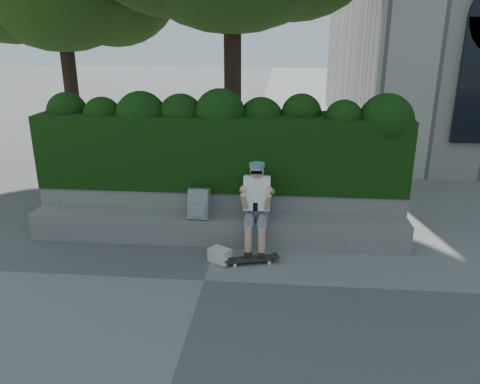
# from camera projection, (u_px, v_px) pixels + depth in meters

# --- Properties ---
(ground) EXTENTS (80.00, 80.00, 0.00)m
(ground) POSITION_uv_depth(u_px,v_px,m) (204.00, 281.00, 6.38)
(ground) COLOR slate
(ground) RESTS_ON ground
(bench_ledge) EXTENTS (6.00, 0.45, 0.45)m
(bench_ledge) POSITION_uv_depth(u_px,v_px,m) (217.00, 229.00, 7.48)
(bench_ledge) COLOR gray
(bench_ledge) RESTS_ON ground
(planter_wall) EXTENTS (6.00, 0.50, 0.75)m
(planter_wall) POSITION_uv_depth(u_px,v_px,m) (220.00, 210.00, 7.88)
(planter_wall) COLOR gray
(planter_wall) RESTS_ON ground
(hedge) EXTENTS (6.00, 1.00, 1.20)m
(hedge) POSITION_uv_depth(u_px,v_px,m) (221.00, 150.00, 7.77)
(hedge) COLOR black
(hedge) RESTS_ON planter_wall
(person) EXTENTS (0.40, 0.76, 1.38)m
(person) POSITION_uv_depth(u_px,v_px,m) (256.00, 203.00, 7.08)
(person) COLOR slate
(person) RESTS_ON ground
(skateboard) EXTENTS (0.75, 0.36, 0.08)m
(skateboard) POSITION_uv_depth(u_px,v_px,m) (251.00, 259.00, 6.84)
(skateboard) COLOR black
(skateboard) RESTS_ON ground
(backpack_plaid) EXTENTS (0.33, 0.20, 0.47)m
(backpack_plaid) POSITION_uv_depth(u_px,v_px,m) (199.00, 204.00, 7.26)
(backpack_plaid) COLOR #9E9FA2
(backpack_plaid) RESTS_ON bench_ledge
(backpack_ground) EXTENTS (0.37, 0.34, 0.19)m
(backpack_ground) POSITION_uv_depth(u_px,v_px,m) (220.00, 255.00, 6.89)
(backpack_ground) COLOR beige
(backpack_ground) RESTS_ON ground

